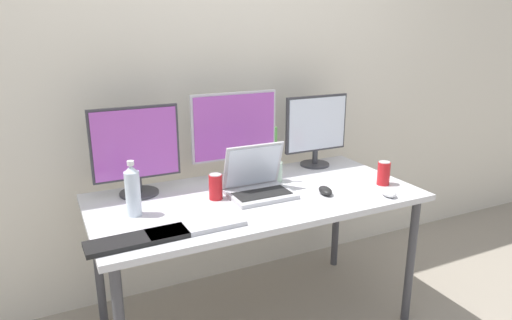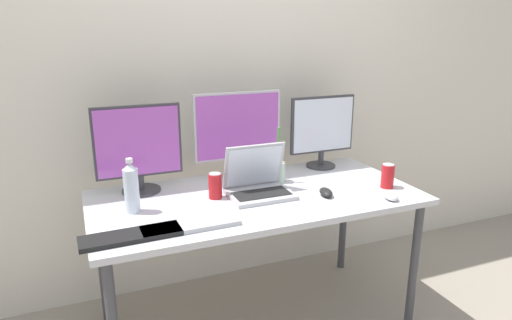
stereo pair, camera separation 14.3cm
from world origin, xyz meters
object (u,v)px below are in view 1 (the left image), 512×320
monitor_right (316,128)px  mouse_by_keyboard (389,193)px  soda_can_by_laptop (216,187)px  work_desk (256,206)px  monitor_left (136,149)px  mouse_by_laptop (325,191)px  keyboard_main (196,227)px  keyboard_aux (137,240)px  water_bottle (133,191)px  monitor_center (235,131)px  laptop_silver (258,183)px  bamboo_vase (275,170)px  soda_can_near_keyboard (384,173)px

monitor_right → mouse_by_keyboard: size_ratio=4.42×
mouse_by_keyboard → soda_can_by_laptop: soda_can_by_laptop is taller
work_desk → monitor_left: 0.65m
mouse_by_keyboard → mouse_by_laptop: same height
work_desk → keyboard_main: (-0.40, -0.25, 0.07)m
mouse_by_laptop → keyboard_main: bearing=-159.4°
keyboard_aux → water_bottle: 0.29m
monitor_left → keyboard_aux: monitor_left is taller
monitor_center → laptop_silver: size_ratio=1.57×
laptop_silver → mouse_by_keyboard: laptop_silver is taller
monitor_center → water_bottle: 0.69m
water_bottle → laptop_silver: bearing=-0.5°
soda_can_by_laptop → bamboo_vase: size_ratio=0.42×
work_desk → monitor_left: (-0.52, 0.26, 0.29)m
monitor_left → laptop_silver: bearing=-25.9°
mouse_by_laptop → soda_can_near_keyboard: size_ratio=0.86×
work_desk → laptop_silver: (0.01, 0.00, 0.12)m
mouse_by_keyboard → soda_can_near_keyboard: size_ratio=0.76×
keyboard_aux → mouse_by_laptop: size_ratio=3.68×
water_bottle → work_desk: bearing=-0.7°
work_desk → keyboard_aux: 0.70m
monitor_left → soda_can_near_keyboard: bearing=-19.3°
monitor_right → monitor_left: bearing=-178.5°
monitor_right → laptop_silver: monitor_right is taller
monitor_left → keyboard_aux: 0.58m
work_desk → monitor_center: bearing=87.4°
laptop_silver → water_bottle: 0.61m
mouse_by_laptop → mouse_by_keyboard: bearing=-19.5°
water_bottle → bamboo_vase: (0.78, 0.13, -0.05)m
keyboard_main → mouse_by_laptop: size_ratio=3.79×
work_desk → keyboard_aux: keyboard_aux is taller
laptop_silver → monitor_left: bearing=154.1°
keyboard_aux → soda_can_near_keyboard: size_ratio=3.15×
work_desk → bamboo_vase: (0.18, 0.14, 0.12)m
monitor_left → monitor_center: size_ratio=0.91×
keyboard_aux → bamboo_vase: size_ratio=1.32×
soda_can_near_keyboard → soda_can_by_laptop: same height
monitor_left → monitor_center: monitor_center is taller
monitor_center → bamboo_vase: size_ratio=1.62×
monitor_left → bamboo_vase: size_ratio=1.47×
keyboard_main → monitor_right: bearing=29.0°
mouse_by_laptop → soda_can_near_keyboard: bearing=9.9°
monitor_right → mouse_by_laptop: bearing=-116.9°
monitor_center → water_bottle: monitor_center is taller
keyboard_aux → monitor_left: bearing=75.5°
mouse_by_keyboard → water_bottle: water_bottle is taller
monitor_center → laptop_silver: bearing=-90.6°
laptop_silver → mouse_by_keyboard: 0.65m
monitor_center → keyboard_aux: monitor_center is taller
work_desk → keyboard_main: size_ratio=3.95×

